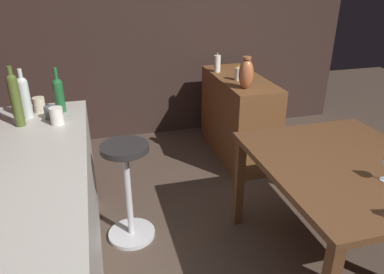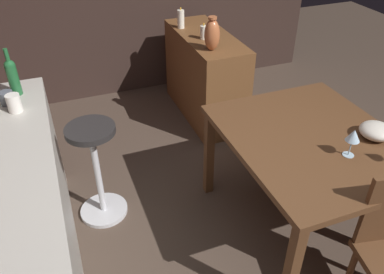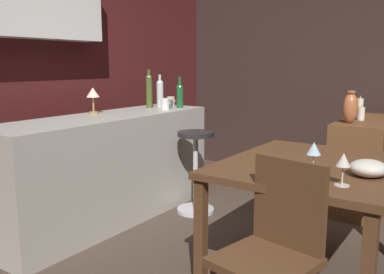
# 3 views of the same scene
# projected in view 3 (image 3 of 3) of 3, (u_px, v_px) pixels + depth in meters

# --- Properties ---
(ground_plane) EXTENTS (9.00, 9.00, 0.00)m
(ground_plane) POSITION_uv_depth(u_px,v_px,m) (245.00, 268.00, 2.74)
(ground_plane) COLOR #47382D
(wall_kitchen_back) EXTENTS (5.20, 0.33, 2.60)m
(wall_kitchen_back) POSITION_uv_depth(u_px,v_px,m) (29.00, 53.00, 3.59)
(wall_kitchen_back) COLOR #4C1919
(wall_kitchen_back) RESTS_ON ground_plane
(wall_side_right) EXTENTS (0.10, 4.40, 2.60)m
(wall_side_right) POSITION_uv_depth(u_px,v_px,m) (327.00, 66.00, 4.75)
(wall_side_right) COLOR #33231E
(wall_side_right) RESTS_ON ground_plane
(dining_table) EXTENTS (1.18, 0.99, 0.74)m
(dining_table) POSITION_uv_depth(u_px,v_px,m) (312.00, 177.00, 2.50)
(dining_table) COLOR #56351E
(dining_table) RESTS_ON ground_plane
(kitchen_counter) EXTENTS (2.10, 0.60, 0.90)m
(kitchen_counter) POSITION_uv_depth(u_px,v_px,m) (108.00, 168.00, 3.54)
(kitchen_counter) COLOR #B2ADA3
(kitchen_counter) RESTS_ON ground_plane
(sideboard_cabinet) EXTENTS (1.10, 0.44, 0.82)m
(sideboard_cabinet) POSITION_uv_depth(u_px,v_px,m) (366.00, 163.00, 3.89)
(sideboard_cabinet) COLOR brown
(sideboard_cabinet) RESTS_ON ground_plane
(chair_near_window) EXTENTS (0.47, 0.47, 0.89)m
(chair_near_window) POSITION_uv_depth(u_px,v_px,m) (273.00, 248.00, 1.92)
(chair_near_window) COLOR #56351E
(chair_near_window) RESTS_ON ground_plane
(bar_stool) EXTENTS (0.34, 0.34, 0.73)m
(bar_stool) POSITION_uv_depth(u_px,v_px,m) (196.00, 170.00, 3.72)
(bar_stool) COLOR #262323
(bar_stool) RESTS_ON ground_plane
(wine_glass_left) EXTENTS (0.08, 0.08, 0.17)m
(wine_glass_left) POSITION_uv_depth(u_px,v_px,m) (314.00, 150.00, 2.25)
(wine_glass_left) COLOR silver
(wine_glass_left) RESTS_ON dining_table
(wine_glass_right) EXTENTS (0.07, 0.07, 0.16)m
(wine_glass_right) POSITION_uv_depth(u_px,v_px,m) (343.00, 162.00, 2.01)
(wine_glass_right) COLOR silver
(wine_glass_right) RESTS_ON dining_table
(fruit_bowl) EXTENTS (0.19, 0.19, 0.09)m
(fruit_bowl) POSITION_uv_depth(u_px,v_px,m) (369.00, 168.00, 2.19)
(fruit_bowl) COLOR beige
(fruit_bowl) RESTS_ON dining_table
(wine_bottle_olive) EXTENTS (0.06, 0.06, 0.37)m
(wine_bottle_olive) POSITION_uv_depth(u_px,v_px,m) (149.00, 90.00, 4.02)
(wine_bottle_olive) COLOR #475623
(wine_bottle_olive) RESTS_ON kitchen_counter
(wine_bottle_green) EXTENTS (0.07, 0.07, 0.30)m
(wine_bottle_green) POSITION_uv_depth(u_px,v_px,m) (180.00, 95.00, 4.06)
(wine_bottle_green) COLOR #1E592D
(wine_bottle_green) RESTS_ON kitchen_counter
(wine_bottle_clear) EXTENTS (0.07, 0.07, 0.32)m
(wine_bottle_clear) POSITION_uv_depth(u_px,v_px,m) (160.00, 92.00, 4.12)
(wine_bottle_clear) COLOR silver
(wine_bottle_clear) RESTS_ON kitchen_counter
(cup_white) EXTENTS (0.12, 0.08, 0.11)m
(cup_white) POSITION_uv_depth(u_px,v_px,m) (165.00, 104.00, 3.90)
(cup_white) COLOR white
(cup_white) RESTS_ON kitchen_counter
(cup_cream) EXTENTS (0.11, 0.08, 0.10)m
(cup_cream) POSITION_uv_depth(u_px,v_px,m) (171.00, 102.00, 4.18)
(cup_cream) COLOR beige
(cup_cream) RESTS_ON kitchen_counter
(cup_slate) EXTENTS (0.12, 0.08, 0.08)m
(cup_slate) POSITION_uv_depth(u_px,v_px,m) (169.00, 104.00, 4.01)
(cup_slate) COLOR #515660
(cup_slate) RESTS_ON kitchen_counter
(counter_lamp) EXTENTS (0.11, 0.11, 0.23)m
(counter_lamp) POSITION_uv_depth(u_px,v_px,m) (93.00, 95.00, 3.55)
(counter_lamp) COLOR #A58447
(counter_lamp) RESTS_ON kitchen_counter
(pillar_candle_tall) EXTENTS (0.06, 0.06, 0.19)m
(pillar_candle_tall) POSITION_uv_depth(u_px,v_px,m) (360.00, 107.00, 4.10)
(pillar_candle_tall) COLOR white
(pillar_candle_tall) RESTS_ON sideboard_cabinet
(pillar_candle_short) EXTENTS (0.06, 0.06, 0.14)m
(pillar_candle_short) POSITION_uv_depth(u_px,v_px,m) (361.00, 114.00, 3.77)
(pillar_candle_short) COLOR white
(pillar_candle_short) RESTS_ON sideboard_cabinet
(vase_copper) EXTENTS (0.13, 0.13, 0.28)m
(vase_copper) POSITION_uv_depth(u_px,v_px,m) (350.00, 108.00, 3.56)
(vase_copper) COLOR #B26038
(vase_copper) RESTS_ON sideboard_cabinet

